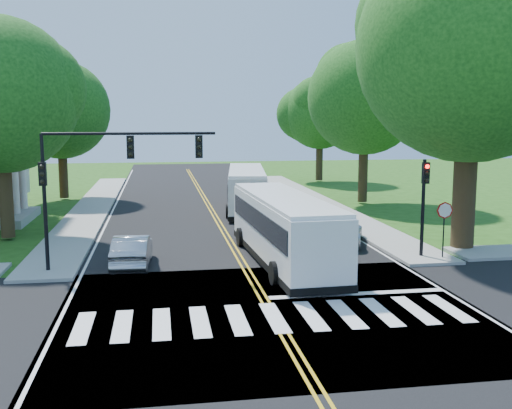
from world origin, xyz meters
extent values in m
plane|color=#204711|center=(0.00, 0.00, 0.00)|extent=(140.00, 140.00, 0.00)
cube|color=black|center=(0.00, 18.00, 0.01)|extent=(14.00, 96.00, 0.01)
cube|color=black|center=(0.00, 0.00, 0.01)|extent=(60.00, 12.00, 0.01)
cube|color=gold|center=(0.00, 22.00, 0.01)|extent=(0.36, 70.00, 0.01)
cube|color=silver|center=(-6.80, 22.00, 0.01)|extent=(0.12, 70.00, 0.01)
cube|color=silver|center=(6.80, 22.00, 0.01)|extent=(0.12, 70.00, 0.01)
cube|color=silver|center=(0.00, -0.50, 0.02)|extent=(12.60, 3.00, 0.01)
cube|color=silver|center=(3.50, 1.60, 0.02)|extent=(6.60, 0.40, 0.01)
cube|color=gray|center=(-8.30, 25.00, 0.07)|extent=(2.60, 40.00, 0.15)
cube|color=gray|center=(8.30, 25.00, 0.07)|extent=(2.60, 40.00, 0.15)
cylinder|color=black|center=(11.00, 8.00, 3.15)|extent=(1.10, 1.10, 6.00)
sphere|color=#317C24|center=(11.00, 8.00, 9.66)|extent=(10.80, 10.80, 10.80)
cylinder|color=black|center=(-11.50, 14.00, 2.55)|extent=(0.70, 0.70, 4.80)
sphere|color=#317C24|center=(-11.50, 14.00, 7.55)|extent=(8.00, 8.00, 8.00)
cylinder|color=black|center=(-11.00, 30.00, 2.35)|extent=(0.70, 0.70, 4.40)
sphere|color=#317C24|center=(-11.00, 30.00, 7.02)|extent=(7.60, 7.60, 7.60)
cylinder|color=black|center=(11.50, 24.00, 2.65)|extent=(0.70, 0.70, 5.00)
sphere|color=#317C24|center=(11.50, 24.00, 7.88)|extent=(8.40, 8.40, 8.40)
cylinder|color=black|center=(12.50, 40.00, 2.35)|extent=(0.70, 0.70, 4.40)
sphere|color=#317C24|center=(12.50, 40.00, 6.89)|extent=(7.20, 7.20, 7.20)
cube|color=silver|center=(-12.40, 20.00, 4.40)|extent=(1.40, 6.00, 0.45)
cube|color=gray|center=(-12.40, 20.00, 0.25)|extent=(1.80, 6.00, 0.50)
cylinder|color=silver|center=(-12.40, 17.80, 2.10)|extent=(0.50, 0.50, 4.20)
cylinder|color=silver|center=(-12.40, 20.00, 2.10)|extent=(0.50, 0.50, 4.20)
cylinder|color=silver|center=(-12.40, 22.20, 2.10)|extent=(0.50, 0.50, 4.20)
cylinder|color=black|center=(-8.20, 6.50, 2.45)|extent=(0.16, 0.16, 4.60)
cube|color=black|center=(-8.20, 6.35, 4.15)|extent=(0.30, 0.22, 0.95)
sphere|color=black|center=(-8.20, 6.21, 4.45)|extent=(0.18, 0.18, 0.18)
cylinder|color=black|center=(-4.70, 6.50, 5.75)|extent=(7.00, 0.12, 0.12)
cube|color=black|center=(-4.70, 6.35, 5.20)|extent=(0.30, 0.22, 0.95)
cube|color=black|center=(-1.90, 6.35, 5.20)|extent=(0.30, 0.22, 0.95)
cylinder|color=black|center=(8.20, 6.50, 2.35)|extent=(0.16, 0.16, 4.40)
cube|color=black|center=(8.20, 6.35, 3.95)|extent=(0.30, 0.22, 0.95)
sphere|color=#FF0A05|center=(8.20, 6.21, 4.25)|extent=(0.18, 0.18, 0.18)
cylinder|color=black|center=(9.00, 6.00, 1.25)|extent=(0.06, 0.06, 2.20)
cylinder|color=#A50A07|center=(9.00, 5.97, 2.30)|extent=(0.76, 0.04, 0.76)
cube|color=silver|center=(1.83, 6.77, 1.51)|extent=(2.99, 11.49, 2.65)
cube|color=black|center=(1.83, 6.77, 1.99)|extent=(3.02, 10.70, 0.92)
cube|color=black|center=(1.56, 12.51, 1.85)|extent=(2.36, 0.21, 1.54)
cube|color=orange|center=(1.56, 12.51, 2.71)|extent=(1.64, 0.18, 0.31)
cube|color=black|center=(1.83, 6.77, 0.33)|extent=(3.04, 11.59, 0.29)
cube|color=silver|center=(1.83, 6.77, 2.89)|extent=(2.92, 11.15, 0.21)
cylinder|color=black|center=(2.91, 10.59, 0.48)|extent=(0.35, 0.94, 0.93)
cylinder|color=black|center=(0.40, 10.47, 0.48)|extent=(0.35, 0.94, 0.93)
cylinder|color=black|center=(3.25, 3.36, 0.48)|extent=(0.35, 0.94, 0.93)
cylinder|color=black|center=(0.74, 3.24, 0.48)|extent=(0.35, 0.94, 0.93)
cube|color=silver|center=(2.41, 22.16, 1.46)|extent=(3.81, 11.26, 2.57)
cube|color=black|center=(2.41, 22.16, 1.93)|extent=(3.78, 10.51, 0.89)
cube|color=black|center=(3.14, 27.68, 1.79)|extent=(2.28, 0.40, 1.50)
cube|color=orange|center=(3.14, 27.68, 2.63)|extent=(1.59, 0.31, 0.30)
cube|color=black|center=(2.41, 22.16, 0.32)|extent=(3.88, 11.37, 0.28)
cube|color=silver|center=(2.41, 22.16, 2.80)|extent=(3.72, 10.93, 0.21)
cylinder|color=black|center=(4.10, 25.62, 0.46)|extent=(0.41, 0.93, 0.90)
cylinder|color=black|center=(1.69, 25.93, 0.46)|extent=(0.41, 0.93, 0.90)
cylinder|color=black|center=(3.18, 18.66, 0.46)|extent=(0.41, 0.93, 0.90)
cylinder|color=black|center=(0.77, 18.97, 0.46)|extent=(0.41, 0.93, 0.90)
imported|color=#A2A4A9|center=(-4.79, 7.01, 0.71)|extent=(1.69, 4.32, 1.40)
imported|color=#AEB0B5|center=(5.60, 10.22, 0.60)|extent=(3.30, 4.64, 1.18)
imported|color=black|center=(5.15, 18.51, 0.58)|extent=(2.41, 4.15, 1.13)
camera|label=1|loc=(-3.58, -18.71, 6.37)|focal=42.00mm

